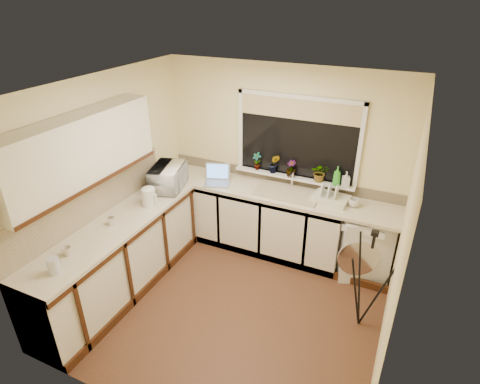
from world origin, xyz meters
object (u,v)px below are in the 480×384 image
(plant_c, at_px, (291,168))
(soap_bottle_clear, at_px, (346,179))
(laptop, at_px, (217,178))
(plant_d, at_px, (320,172))
(microwave, at_px, (168,177))
(soap_bottle_green, at_px, (337,176))
(washing_machine, at_px, (363,244))
(dish_rack, at_px, (330,199))
(cup_left, at_px, (67,251))
(tripod, at_px, (366,280))
(steel_jar, at_px, (111,221))
(plant_b, at_px, (274,164))
(kettle, at_px, (149,197))
(plant_a, at_px, (257,161))
(cup_back, at_px, (354,203))
(glass_jug, at_px, (54,266))

(plant_c, distance_m, soap_bottle_clear, 0.70)
(laptop, distance_m, plant_d, 1.36)
(microwave, height_order, soap_bottle_green, soap_bottle_green)
(washing_machine, relative_size, soap_bottle_green, 3.33)
(dish_rack, bearing_deg, microwave, -158.92)
(laptop, relative_size, cup_left, 4.14)
(tripod, height_order, plant_c, plant_c)
(steel_jar, bearing_deg, cup_left, -91.77)
(plant_b, xyz_separation_m, soap_bottle_clear, (0.94, -0.02, -0.03))
(kettle, relative_size, steel_jar, 2.24)
(dish_rack, xyz_separation_m, plant_a, (-1.06, 0.20, 0.24))
(soap_bottle_green, distance_m, cup_back, 0.39)
(tripod, bearing_deg, steel_jar, -168.45)
(cup_left, bearing_deg, plant_a, 66.74)
(soap_bottle_clear, bearing_deg, plant_a, 178.65)
(laptop, distance_m, plant_a, 0.57)
(microwave, bearing_deg, soap_bottle_clear, -87.95)
(steel_jar, relative_size, cup_left, 0.99)
(laptop, xyz_separation_m, kettle, (-0.44, -0.91, 0.04))
(laptop, bearing_deg, plant_b, 4.00)
(glass_jug, distance_m, plant_a, 2.78)
(steel_jar, xyz_separation_m, plant_d, (1.86, 1.74, 0.22))
(washing_machine, xyz_separation_m, cup_back, (-0.18, -0.00, 0.54))
(glass_jug, relative_size, cup_left, 1.64)
(microwave, xyz_separation_m, cup_left, (-0.08, -1.65, -0.11))
(dish_rack, bearing_deg, steel_jar, -136.48)
(washing_machine, bearing_deg, plant_b, 150.51)
(tripod, height_order, plant_a, plant_a)
(glass_jug, bearing_deg, tripod, 29.67)
(washing_machine, bearing_deg, steel_jar, -168.92)
(washing_machine, distance_m, cup_left, 3.38)
(laptop, xyz_separation_m, tripod, (2.13, -0.83, -0.37))
(kettle, xyz_separation_m, glass_jug, (-0.03, -1.41, -0.03))
(glass_jug, xyz_separation_m, steel_jar, (-0.09, 0.87, -0.03))
(plant_c, xyz_separation_m, cup_left, (-1.51, -2.35, -0.22))
(washing_machine, xyz_separation_m, plant_c, (-1.04, 0.19, 0.75))
(cup_back, bearing_deg, kettle, -156.00)
(dish_rack, xyz_separation_m, plant_d, (-0.20, 0.19, 0.24))
(dish_rack, distance_m, plant_d, 0.36)
(microwave, distance_m, plant_a, 1.19)
(tripod, bearing_deg, washing_machine, 98.51)
(tripod, bearing_deg, plant_b, 140.43)
(washing_machine, relative_size, cup_back, 6.15)
(laptop, height_order, cup_back, laptop)
(glass_jug, relative_size, microwave, 0.29)
(plant_b, xyz_separation_m, soap_bottle_green, (0.83, -0.03, -0.01))
(cup_back, relative_size, cup_left, 1.38)
(microwave, distance_m, plant_b, 1.39)
(dish_rack, height_order, cup_back, cup_back)
(plant_b, height_order, soap_bottle_clear, plant_b)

